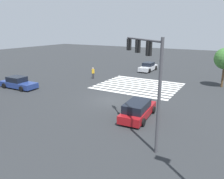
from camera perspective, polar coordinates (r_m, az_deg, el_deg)
name	(u,v)px	position (r m, az deg, el deg)	size (l,w,h in m)	color
ground_plane	(112,100)	(22.11, 0.00, -2.83)	(120.29, 120.29, 0.00)	#2B2D30
crosswalk_markings	(138,86)	(27.83, 6.87, 0.99)	(9.92, 8.20, 0.01)	silver
traffic_signal_mast	(147,66)	(13.46, 9.04, 6.20)	(3.94, 3.94, 6.61)	#47474C
car_1	(148,67)	(37.75, 9.43, 5.82)	(1.98, 4.88, 1.45)	silver
car_2	(138,110)	(17.80, 6.74, -5.31)	(2.25, 4.72, 1.42)	maroon
car_3	(18,83)	(28.76, -23.31, 1.58)	(4.92, 2.11, 1.42)	navy
pedestrian	(93,73)	(31.45, -4.97, 4.44)	(0.41, 0.41, 1.62)	#38383D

